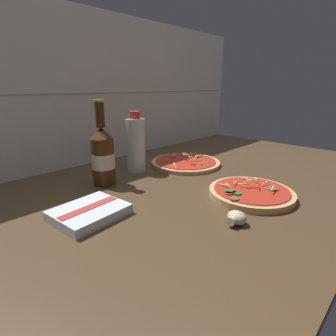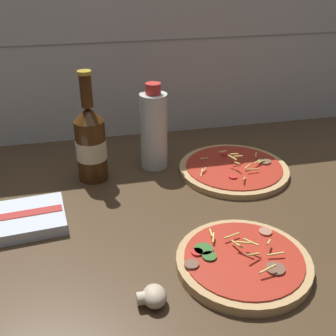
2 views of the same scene
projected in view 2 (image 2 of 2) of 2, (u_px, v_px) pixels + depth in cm
name	position (u px, v px, depth cm)	size (l,w,h in cm)	color
counter_slab	(205.00, 217.00, 90.33)	(160.00, 90.00, 2.50)	#4C3823
tile_backsplash	(160.00, 40.00, 116.29)	(160.00, 1.13, 60.00)	silver
pizza_near	(243.00, 262.00, 73.87)	(23.76, 23.76, 4.91)	tan
pizza_far	(234.00, 169.00, 105.34)	(27.22, 27.22, 4.85)	tan
beer_bottle	(91.00, 142.00, 98.73)	(7.22, 7.22, 26.45)	#47280F
oil_bottle	(154.00, 130.00, 104.27)	(6.78, 6.78, 21.79)	silver
mushroom_left	(153.00, 296.00, 65.82)	(4.76, 4.54, 3.18)	beige
dish_towel	(24.00, 219.00, 85.27)	(17.22, 14.70, 2.56)	silver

